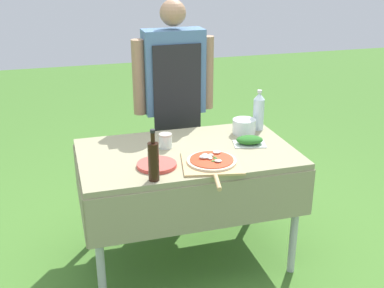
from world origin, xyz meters
name	(u,v)px	position (x,y,z in m)	size (l,w,h in m)	color
ground_plane	(187,256)	(0.00, 0.00, 0.00)	(12.00, 12.00, 0.00)	#477A2D
prep_table	(187,165)	(0.00, 0.00, 0.65)	(1.28, 0.78, 0.74)	gray
person_cook	(174,92)	(0.09, 0.66, 0.91)	(0.58, 0.19, 1.55)	#70604C
pizza_on_peel	(212,162)	(0.08, -0.23, 0.75)	(0.38, 0.51, 0.05)	tan
oil_bottle	(154,160)	(-0.27, -0.33, 0.85)	(0.06, 0.06, 0.28)	black
water_bottle	(259,111)	(0.56, 0.23, 0.87)	(0.07, 0.07, 0.27)	silver
herb_container	(250,140)	(0.40, -0.01, 0.77)	(0.22, 0.17, 0.05)	silver
mixing_tub	(244,126)	(0.44, 0.18, 0.79)	(0.15, 0.15, 0.09)	silver
plate_stack	(157,165)	(-0.22, -0.17, 0.75)	(0.22, 0.22, 0.02)	#DB4C42
sauce_jar	(166,142)	(-0.11, 0.08, 0.78)	(0.08, 0.08, 0.09)	silver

